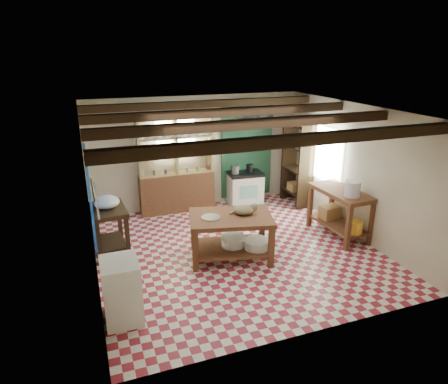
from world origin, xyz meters
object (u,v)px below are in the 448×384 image
object	(u,v)px
work_table	(231,237)
cat	(245,210)
prep_table	(110,231)
right_counter	(339,213)
stove	(245,188)
white_cabinet	(122,291)

from	to	relation	value
work_table	cat	distance (m)	0.55
cat	prep_table	bearing A→B (deg)	161.40
right_counter	stove	bearing A→B (deg)	113.00
prep_table	cat	size ratio (longest dim) A/B	2.39
right_counter	cat	bearing A→B (deg)	-179.25
stove	prep_table	size ratio (longest dim) A/B	0.91
work_table	white_cabinet	distance (m)	2.31
cat	stove	bearing A→B (deg)	70.43
work_table	white_cabinet	xyz separation A→B (m)	(-2.03, -1.12, 0.04)
white_cabinet	work_table	bearing A→B (deg)	29.12
stove	prep_table	bearing A→B (deg)	-151.73
work_table	stove	xyz separation A→B (m)	(1.28, 2.37, -0.01)
right_counter	work_table	bearing A→B (deg)	-179.90
stove	prep_table	xyz separation A→B (m)	(-3.29, -1.45, 0.05)
work_table	white_cabinet	bearing A→B (deg)	-137.34
prep_table	work_table	bearing A→B (deg)	-28.57
prep_table	stove	bearing A→B (deg)	19.85
work_table	cat	xyz separation A→B (m)	(0.25, -0.01, 0.49)
right_counter	cat	distance (m)	2.16
prep_table	white_cabinet	world-z (taller)	white_cabinet
prep_table	right_counter	distance (m)	4.45
prep_table	right_counter	xyz separation A→B (m)	(4.38, -0.80, 0.03)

